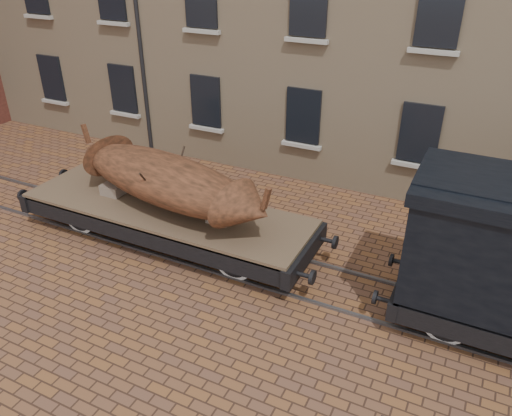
% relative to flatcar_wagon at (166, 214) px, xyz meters
% --- Properties ---
extents(ground, '(90.00, 90.00, 0.00)m').
position_rel_flatcar_wagon_xyz_m(ground, '(4.28, 0.00, -0.82)').
color(ground, brown).
extents(rail_track, '(30.00, 1.52, 0.06)m').
position_rel_flatcar_wagon_xyz_m(rail_track, '(4.28, 0.00, -0.79)').
color(rail_track, '#59595E').
rests_on(rail_track, ground).
extents(flatcar_wagon, '(8.68, 2.35, 1.31)m').
position_rel_flatcar_wagon_xyz_m(flatcar_wagon, '(0.00, 0.00, 0.00)').
color(flatcar_wagon, '#4D412A').
rests_on(flatcar_wagon, ground).
extents(iron_boat, '(6.41, 2.87, 1.55)m').
position_rel_flatcar_wagon_xyz_m(iron_boat, '(0.09, -0.00, 1.01)').
color(iron_boat, brown).
rests_on(iron_boat, flatcar_wagon).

